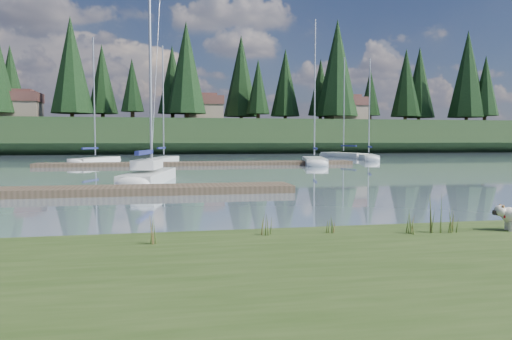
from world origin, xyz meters
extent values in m
plane|color=#7D93A4|center=(0.00, 30.00, 0.00)|extent=(200.00, 200.00, 0.00)
cube|color=#32471B|center=(0.00, -6.00, 0.17)|extent=(60.00, 9.00, 0.35)
cube|color=black|center=(0.00, 73.00, 2.50)|extent=(200.00, 20.00, 5.00)
cylinder|color=silver|center=(5.43, -2.79, 0.45)|extent=(0.09, 0.09, 0.20)
cylinder|color=silver|center=(5.48, -2.60, 0.45)|extent=(0.09, 0.09, 0.20)
ellipsoid|color=silver|center=(5.27, -2.64, 0.75)|extent=(0.28, 0.28, 0.23)
cube|color=black|center=(5.18, -2.62, 0.71)|extent=(0.09, 0.13, 0.09)
cube|color=white|center=(-1.91, 14.13, 0.22)|extent=(2.87, 7.14, 0.70)
ellipsoid|color=white|center=(-1.25, 17.55, 0.22)|extent=(1.85, 2.15, 0.70)
cylinder|color=silver|center=(-1.79, 14.75, 6.07)|extent=(0.14, 0.14, 10.55)
cube|color=navy|center=(-2.10, 13.12, 1.55)|extent=(0.79, 3.15, 0.20)
cube|color=white|center=(-1.98, 13.74, 0.95)|extent=(1.57, 2.70, 0.45)
cube|color=#4C3D2C|center=(-4.00, 9.00, 0.15)|extent=(16.00, 2.00, 0.30)
cube|color=#4C3D2C|center=(2.00, 30.00, 0.15)|extent=(26.00, 2.20, 0.30)
cube|color=white|center=(-6.83, 34.09, 0.22)|extent=(3.82, 6.59, 0.70)
ellipsoid|color=white|center=(-5.60, 37.11, 0.22)|extent=(1.99, 2.18, 0.70)
cylinder|color=silver|center=(-6.83, 34.09, 5.89)|extent=(0.12, 0.12, 10.18)
cube|color=navy|center=(-7.16, 33.26, 1.40)|extent=(1.16, 2.48, 0.20)
cube|color=white|center=(-0.92, 34.49, 0.22)|extent=(2.97, 6.33, 0.70)
ellipsoid|color=white|center=(-0.12, 37.47, 0.22)|extent=(1.74, 1.98, 0.70)
cylinder|color=silver|center=(-0.92, 34.49, 5.66)|extent=(0.12, 0.12, 9.72)
cube|color=navy|center=(-1.14, 33.68, 1.40)|extent=(0.83, 2.43, 0.20)
cube|color=white|center=(11.94, 30.17, 0.22)|extent=(3.48, 7.77, 0.70)
ellipsoid|color=white|center=(12.84, 33.85, 0.22)|extent=(2.10, 2.40, 0.70)
cylinder|color=silver|center=(11.94, 30.17, 6.63)|extent=(0.12, 0.12, 11.65)
cube|color=navy|center=(11.69, 29.17, 1.40)|extent=(0.91, 2.98, 0.20)
cube|color=white|center=(20.12, 37.18, 0.22)|extent=(3.22, 6.42, 0.70)
ellipsoid|color=white|center=(21.05, 40.18, 0.22)|extent=(1.82, 2.04, 0.70)
cylinder|color=silver|center=(20.12, 37.18, 5.64)|extent=(0.12, 0.12, 9.69)
cube|color=navy|center=(19.87, 36.36, 1.40)|extent=(0.93, 2.45, 0.20)
cube|color=white|center=(20.36, 44.98, 0.22)|extent=(3.46, 7.58, 0.70)
ellipsoid|color=white|center=(19.45, 48.56, 0.22)|extent=(2.06, 2.35, 0.70)
cylinder|color=silver|center=(20.36, 44.98, 6.32)|extent=(0.12, 0.12, 11.03)
cube|color=navy|center=(20.61, 44.00, 1.40)|extent=(0.92, 2.90, 0.20)
cone|color=#475B23|center=(0.50, -2.16, 0.59)|extent=(0.03, 0.03, 0.49)
cone|color=brown|center=(0.61, -2.23, 0.55)|extent=(0.03, 0.03, 0.39)
cone|color=#475B23|center=(0.56, -2.13, 0.62)|extent=(0.03, 0.03, 0.54)
cone|color=brown|center=(0.64, -2.19, 0.52)|extent=(0.03, 0.03, 0.34)
cone|color=#475B23|center=(0.52, -2.24, 0.57)|extent=(0.03, 0.03, 0.44)
cone|color=#475B23|center=(1.79, -2.23, 0.53)|extent=(0.03, 0.03, 0.37)
cone|color=brown|center=(1.90, -2.30, 0.50)|extent=(0.03, 0.03, 0.29)
cone|color=#475B23|center=(1.85, -2.20, 0.55)|extent=(0.03, 0.03, 0.41)
cone|color=brown|center=(1.93, -2.26, 0.48)|extent=(0.03, 0.03, 0.26)
cone|color=#475B23|center=(1.81, -2.31, 0.52)|extent=(0.03, 0.03, 0.33)
cone|color=#475B23|center=(3.83, -2.56, 0.70)|extent=(0.03, 0.03, 0.69)
cone|color=brown|center=(3.94, -2.63, 0.63)|extent=(0.03, 0.03, 0.55)
cone|color=#475B23|center=(3.89, -2.53, 0.73)|extent=(0.03, 0.03, 0.76)
cone|color=brown|center=(3.97, -2.59, 0.59)|extent=(0.03, 0.03, 0.48)
cone|color=#475B23|center=(3.85, -2.64, 0.66)|extent=(0.03, 0.03, 0.62)
cone|color=#475B23|center=(-1.63, -2.57, 0.63)|extent=(0.03, 0.03, 0.56)
cone|color=brown|center=(-1.52, -2.64, 0.57)|extent=(0.03, 0.03, 0.45)
cone|color=#475B23|center=(-1.57, -2.54, 0.66)|extent=(0.03, 0.03, 0.61)
cone|color=brown|center=(-1.49, -2.60, 0.54)|extent=(0.03, 0.03, 0.39)
cone|color=#475B23|center=(-1.61, -2.65, 0.60)|extent=(0.03, 0.03, 0.50)
cone|color=#475B23|center=(3.25, -2.58, 0.58)|extent=(0.03, 0.03, 0.47)
cone|color=brown|center=(3.36, -2.65, 0.54)|extent=(0.03, 0.03, 0.37)
cone|color=#475B23|center=(3.31, -2.55, 0.61)|extent=(0.03, 0.03, 0.51)
cone|color=brown|center=(3.39, -2.61, 0.51)|extent=(0.03, 0.03, 0.33)
cone|color=#475B23|center=(3.27, -2.66, 0.56)|extent=(0.03, 0.03, 0.42)
cone|color=#475B23|center=(4.15, -2.62, 0.58)|extent=(0.03, 0.03, 0.45)
cone|color=brown|center=(4.26, -2.69, 0.53)|extent=(0.03, 0.03, 0.36)
cone|color=#475B23|center=(4.21, -2.59, 0.60)|extent=(0.03, 0.03, 0.50)
cone|color=brown|center=(4.29, -2.65, 0.51)|extent=(0.03, 0.03, 0.32)
cone|color=#475B23|center=(4.17, -2.70, 0.55)|extent=(0.03, 0.03, 0.41)
cube|color=#33281C|center=(0.00, -1.60, 0.07)|extent=(60.00, 0.50, 0.14)
cylinder|color=#382619|center=(-10.00, 72.00, 5.90)|extent=(0.60, 0.60, 1.80)
cone|color=black|center=(-10.00, 72.00, 11.75)|extent=(4.84, 4.84, 11.00)
cylinder|color=#382619|center=(3.00, 66.00, 5.90)|extent=(0.60, 0.60, 1.80)
cone|color=black|center=(3.00, 66.00, 13.10)|extent=(6.16, 6.16, 14.00)
cylinder|color=#382619|center=(15.00, 70.00, 5.90)|extent=(0.60, 0.60, 1.80)
cone|color=black|center=(15.00, 70.00, 10.85)|extent=(3.96, 3.96, 9.00)
cylinder|color=#382619|center=(28.00, 68.00, 5.90)|extent=(0.60, 0.60, 1.80)
cone|color=black|center=(28.00, 68.00, 14.00)|extent=(7.04, 7.04, 16.00)
cylinder|color=#382619|center=(42.00, 71.00, 5.90)|extent=(0.60, 0.60, 1.80)
cone|color=black|center=(42.00, 71.00, 12.20)|extent=(5.28, 5.28, 12.00)
cylinder|color=#382619|center=(55.00, 67.00, 5.90)|extent=(0.60, 0.60, 1.80)
cone|color=black|center=(55.00, 67.00, 11.52)|extent=(4.62, 4.62, 10.50)
cube|color=gray|center=(-22.00, 70.00, 6.40)|extent=(6.00, 5.00, 2.80)
cube|color=brown|center=(-22.00, 70.00, 8.50)|extent=(6.30, 5.30, 1.40)
cube|color=brown|center=(-22.00, 70.00, 9.30)|extent=(4.20, 3.60, 0.70)
cube|color=gray|center=(6.00, 71.00, 6.40)|extent=(6.00, 5.00, 2.80)
cube|color=brown|center=(6.00, 71.00, 8.50)|extent=(6.30, 5.30, 1.40)
cube|color=brown|center=(6.00, 71.00, 9.30)|extent=(4.20, 3.60, 0.70)
cube|color=gray|center=(30.00, 69.00, 6.40)|extent=(6.00, 5.00, 2.80)
cube|color=brown|center=(30.00, 69.00, 8.50)|extent=(6.30, 5.30, 1.40)
cube|color=brown|center=(30.00, 69.00, 9.30)|extent=(4.20, 3.60, 0.70)
camera|label=1|loc=(-1.48, -11.45, 2.19)|focal=35.00mm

